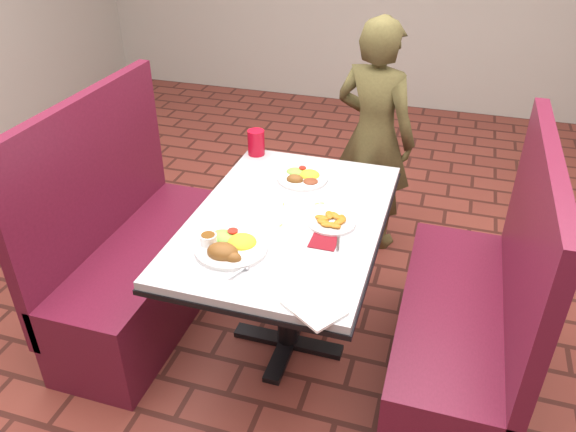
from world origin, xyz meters
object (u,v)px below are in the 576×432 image
object	(u,v)px
dining_table	(288,235)
plantain_plate	(332,221)
booth_bench_left	(137,262)
red_tumbler	(256,142)
far_dinner_plate	(303,175)
diner_person	(374,137)
near_dinner_plate	(229,243)
booth_bench_right	(464,327)

from	to	relation	value
dining_table	plantain_plate	world-z (taller)	plantain_plate
booth_bench_left	plantain_plate	bearing A→B (deg)	-0.38
red_tumbler	far_dinner_plate	bearing A→B (deg)	-32.70
diner_person	booth_bench_left	bearing A→B (deg)	66.66
red_tumbler	plantain_plate	bearing A→B (deg)	-45.66
booth_bench_left	far_dinner_plate	distance (m)	0.95
near_dinner_plate	red_tumbler	world-z (taller)	red_tumbler
booth_bench_right	diner_person	xyz separation A→B (m)	(-0.61, 1.07, 0.36)
booth_bench_right	red_tumbler	size ratio (longest dim) A/B	9.09
dining_table	red_tumbler	bearing A→B (deg)	122.21
booth_bench_left	booth_bench_right	size ratio (longest dim) A/B	1.00
booth_bench_right	near_dinner_plate	xyz separation A→B (m)	(-0.94, -0.31, 0.45)
dining_table	far_dinner_plate	xyz separation A→B (m)	(-0.03, 0.34, 0.12)
near_dinner_plate	plantain_plate	size ratio (longest dim) A/B	1.42
booth_bench_right	far_dinner_plate	size ratio (longest dim) A/B	5.00
booth_bench_right	diner_person	bearing A→B (deg)	119.57
far_dinner_plate	booth_bench_left	bearing A→B (deg)	-156.05
booth_bench_right	red_tumbler	distance (m)	1.35
plantain_plate	booth_bench_right	bearing A→B (deg)	0.62
diner_person	near_dinner_plate	world-z (taller)	diner_person
far_dinner_plate	near_dinner_plate	bearing A→B (deg)	-99.90
plantain_plate	dining_table	bearing A→B (deg)	178.06
booth_bench_right	plantain_plate	world-z (taller)	booth_bench_right
near_dinner_plate	far_dinner_plate	bearing A→B (deg)	80.10
diner_person	red_tumbler	distance (m)	0.76
booth_bench_right	dining_table	bearing A→B (deg)	180.00
diner_person	booth_bench_right	bearing A→B (deg)	139.13
near_dinner_plate	plantain_plate	world-z (taller)	near_dinner_plate
near_dinner_plate	diner_person	bearing A→B (deg)	76.22
dining_table	booth_bench_right	world-z (taller)	booth_bench_right
near_dinner_plate	booth_bench_right	bearing A→B (deg)	18.18
booth_bench_left	plantain_plate	size ratio (longest dim) A/B	5.98
near_dinner_plate	red_tumbler	size ratio (longest dim) A/B	2.16
booth_bench_right	plantain_plate	xyz separation A→B (m)	(-0.60, -0.01, 0.43)
diner_person	red_tumbler	bearing A→B (deg)	64.28
near_dinner_plate	far_dinner_plate	distance (m)	0.66
far_dinner_plate	plantain_plate	size ratio (longest dim) A/B	1.20
booth_bench_left	far_dinner_plate	size ratio (longest dim) A/B	5.00
booth_bench_right	near_dinner_plate	size ratio (longest dim) A/B	4.21
far_dinner_plate	dining_table	bearing A→B (deg)	-84.84
booth_bench_left	dining_table	bearing A→B (deg)	0.00
dining_table	near_dinner_plate	distance (m)	0.36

